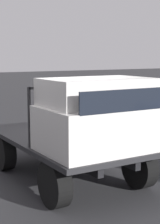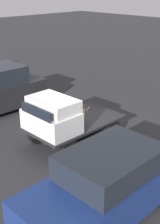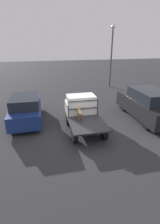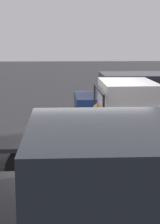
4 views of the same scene
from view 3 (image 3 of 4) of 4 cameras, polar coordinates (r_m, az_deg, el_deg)
The scene contains 8 objects.
ground_plane at distance 10.36m, azimuth 1.49°, elevation -6.10°, with size 80.00×80.00×0.00m, color #2D2D30.
flatbed_truck at distance 10.10m, azimuth 1.52°, elevation -3.30°, with size 3.49×1.93×0.78m.
truck_cab at distance 10.76m, azimuth 0.20°, elevation 2.61°, with size 1.25×1.81×1.11m.
truck_headboard at distance 10.11m, azimuth 1.04°, elevation 1.95°, with size 0.04×1.81×0.97m.
dog at distance 9.89m, azimuth -0.11°, elevation -0.01°, with size 1.01×0.23×0.64m.
parked_sedan at distance 11.79m, azimuth -17.24°, elevation 1.11°, with size 4.40×1.87×1.74m.
parked_pickup_far at distance 12.46m, azimuth 20.83°, elevation 2.32°, with size 5.05×1.93×2.01m.
light_pole_near at distance 20.27m, azimuth 10.34°, elevation 19.88°, with size 0.44×0.44×6.50m.
Camera 3 is at (-8.84, 2.26, 4.91)m, focal length 28.00 mm.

